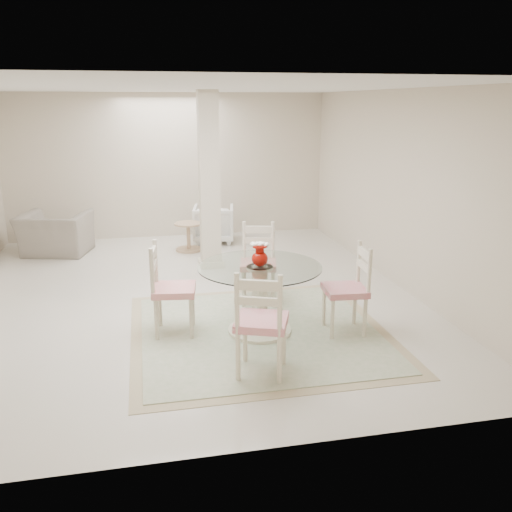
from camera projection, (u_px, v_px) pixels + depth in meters
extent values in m
plane|color=silver|center=(187.00, 296.00, 7.32)|extent=(7.00, 7.00, 0.00)
cube|color=beige|center=(169.00, 166.00, 10.25)|extent=(6.00, 0.02, 2.70)
cube|color=beige|center=(223.00, 282.00, 3.66)|extent=(6.00, 0.02, 2.70)
cube|color=beige|center=(399.00, 189.00, 7.54)|extent=(0.02, 7.00, 2.70)
cube|color=white|center=(179.00, 87.00, 6.58)|extent=(6.00, 7.00, 0.02)
cube|color=beige|center=(209.00, 182.00, 8.28)|extent=(0.30, 0.30, 2.70)
cube|color=tan|center=(260.00, 332.00, 6.15)|extent=(2.87, 2.87, 0.01)
cube|color=beige|center=(260.00, 332.00, 6.15)|extent=(2.62, 2.62, 0.01)
cylinder|color=#EDE4C3|center=(260.00, 330.00, 6.15)|extent=(0.72, 0.72, 0.05)
cylinder|color=#EDE4C3|center=(260.00, 299.00, 6.04)|extent=(0.18, 0.18, 0.74)
cylinder|color=#EDE4C3|center=(260.00, 269.00, 5.95)|extent=(0.29, 0.29, 0.03)
cylinder|color=white|center=(260.00, 267.00, 5.94)|extent=(1.37, 1.37, 0.01)
ellipsoid|color=#9F0D04|center=(260.00, 259.00, 5.91)|extent=(0.18, 0.18, 0.17)
cylinder|color=#9F0D04|center=(260.00, 249.00, 5.89)|extent=(0.10, 0.10, 0.05)
cylinder|color=#9F0D04|center=(260.00, 246.00, 5.88)|extent=(0.16, 0.16, 0.02)
ellipsoid|color=white|center=(260.00, 244.00, 5.87)|extent=(0.10, 0.10, 0.05)
ellipsoid|color=white|center=(264.00, 245.00, 5.90)|extent=(0.10, 0.10, 0.05)
ellipsoid|color=white|center=(255.00, 245.00, 5.89)|extent=(0.10, 0.10, 0.05)
cylinder|color=beige|center=(324.00, 308.00, 6.25)|extent=(0.05, 0.05, 0.47)
cylinder|color=beige|center=(332.00, 320.00, 5.90)|extent=(0.05, 0.05, 0.47)
cylinder|color=beige|center=(355.00, 306.00, 6.30)|extent=(0.05, 0.05, 0.47)
cylinder|color=beige|center=(365.00, 318.00, 5.95)|extent=(0.05, 0.05, 0.47)
cube|color=#B11223|center=(345.00, 290.00, 6.03)|extent=(0.48, 0.48, 0.07)
cube|color=beige|center=(364.00, 260.00, 5.96)|extent=(0.08, 0.41, 0.55)
cylinder|color=beige|center=(243.00, 290.00, 6.83)|extent=(0.05, 0.05, 0.48)
cylinder|color=beige|center=(273.00, 290.00, 6.82)|extent=(0.05, 0.05, 0.48)
cylinder|color=beige|center=(244.00, 281.00, 7.19)|extent=(0.05, 0.05, 0.48)
cylinder|color=beige|center=(272.00, 281.00, 7.18)|extent=(0.05, 0.05, 0.48)
cube|color=#B61713|center=(258.00, 265.00, 6.93)|extent=(0.55, 0.55, 0.07)
cube|color=beige|center=(258.00, 235.00, 7.03)|extent=(0.41, 0.14, 0.56)
cylinder|color=beige|center=(191.00, 319.00, 5.91)|extent=(0.05, 0.05, 0.48)
cylinder|color=beige|center=(193.00, 307.00, 6.27)|extent=(0.05, 0.05, 0.48)
cylinder|color=beige|center=(156.00, 320.00, 5.88)|extent=(0.05, 0.05, 0.48)
cylinder|color=beige|center=(160.00, 307.00, 6.24)|extent=(0.05, 0.05, 0.48)
cube|color=red|center=(174.00, 290.00, 6.00)|extent=(0.52, 0.52, 0.07)
cube|color=beige|center=(153.00, 260.00, 5.89)|extent=(0.10, 0.42, 0.57)
cylinder|color=#EDE2C3|center=(284.00, 342.00, 5.33)|extent=(0.05, 0.05, 0.49)
cylinder|color=#EDE2C3|center=(245.00, 340.00, 5.39)|extent=(0.05, 0.05, 0.49)
cylinder|color=#EDE2C3|center=(279.00, 360.00, 4.96)|extent=(0.05, 0.05, 0.49)
cylinder|color=#EDE2C3|center=(238.00, 357.00, 5.02)|extent=(0.05, 0.05, 0.49)
cube|color=red|center=(262.00, 322.00, 5.10)|extent=(0.61, 0.61, 0.08)
cube|color=#EDE2C3|center=(258.00, 293.00, 4.79)|extent=(0.42, 0.20, 0.58)
imported|color=gray|center=(56.00, 234.00, 9.25)|extent=(1.29, 1.18, 0.71)
imported|color=white|center=(214.00, 224.00, 10.09)|extent=(0.84, 0.86, 0.68)
cylinder|color=tan|center=(189.00, 249.00, 9.55)|extent=(0.46, 0.46, 0.04)
cylinder|color=tan|center=(189.00, 237.00, 9.49)|extent=(0.07, 0.07, 0.44)
cylinder|color=tan|center=(188.00, 224.00, 9.42)|extent=(0.48, 0.48, 0.03)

